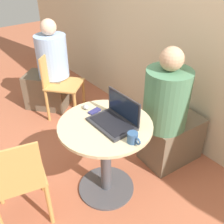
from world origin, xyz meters
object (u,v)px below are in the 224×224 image
Objects in this scene: cell_phone at (94,111)px; person_seated at (169,120)px; chair_empty at (17,180)px; laptop at (115,118)px.

cell_phone is 0.09× the size of person_seated.
person_seated reaches higher than chair_empty.
person_seated is (0.02, 0.63, -0.27)m from laptop.
laptop is at bearing -91.90° from person_seated.
chair_empty is at bearing -86.48° from cell_phone.
cell_phone is at bearing -110.52° from person_seated.
laptop is 0.85m from chair_empty.
person_seated is at bearing 81.61° from chair_empty.
cell_phone is 0.75m from person_seated.
chair_empty is at bearing -103.65° from laptop.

